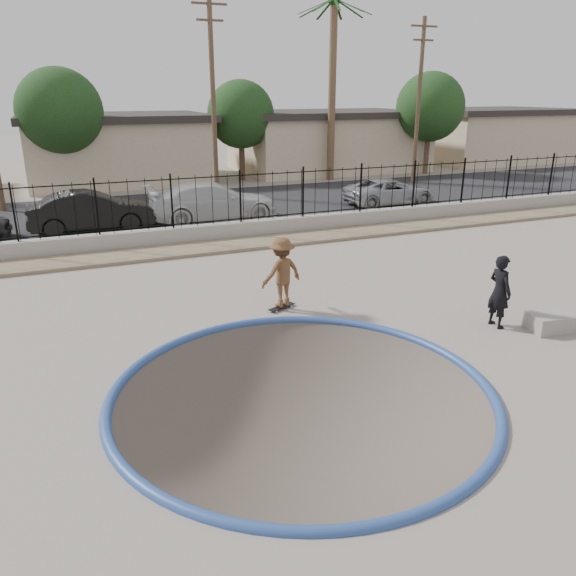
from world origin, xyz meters
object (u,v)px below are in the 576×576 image
at_px(skater, 282,276).
at_px(concrete_ledge, 562,321).
at_px(car_b, 91,211).
at_px(videographer, 500,291).
at_px(car_d, 390,192).
at_px(car_c, 213,202).
at_px(skateboard, 282,307).

height_order(skater, concrete_ledge, skater).
xyz_separation_m(skater, car_b, (-3.73, 10.40, -0.07)).
bearing_deg(videographer, skater, 53.45).
xyz_separation_m(skater, car_d, (9.78, 10.58, -0.22)).
bearing_deg(car_d, videographer, 157.24).
bearing_deg(car_c, car_d, -87.19).
relative_size(skater, skateboard, 2.19).
bearing_deg(skater, skateboard, -118.80).
bearing_deg(car_b, videographer, -149.45).
xyz_separation_m(skater, concrete_ledge, (5.49, -3.61, -0.67)).
bearing_deg(skater, videographer, 130.66).
xyz_separation_m(car_b, car_c, (4.83, 0.00, 0.02)).
height_order(concrete_ledge, car_b, car_b).
height_order(skateboard, car_b, car_b).
bearing_deg(concrete_ledge, car_b, 123.33).
relative_size(concrete_ledge, car_c, 0.30).
xyz_separation_m(videographer, car_b, (-7.93, 13.30, -0.05)).
height_order(skater, skateboard, skater).
relative_size(skater, car_b, 0.37).
relative_size(skateboard, car_d, 0.18).
height_order(videographer, car_d, videographer).
relative_size(videographer, concrete_ledge, 1.07).
distance_m(skater, car_d, 14.41).
xyz_separation_m(skateboard, videographer, (4.20, -2.90, 0.80)).
xyz_separation_m(car_c, car_d, (8.68, 0.18, -0.17)).
bearing_deg(skateboard, videographer, -57.98).
bearing_deg(concrete_ledge, videographer, 150.87).
distance_m(skater, videographer, 5.11).
xyz_separation_m(skateboard, concrete_ledge, (5.49, -3.61, 0.14)).
bearing_deg(skateboard, car_d, 23.86).
bearing_deg(videographer, car_c, 11.15).
bearing_deg(videographer, car_d, -24.45).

